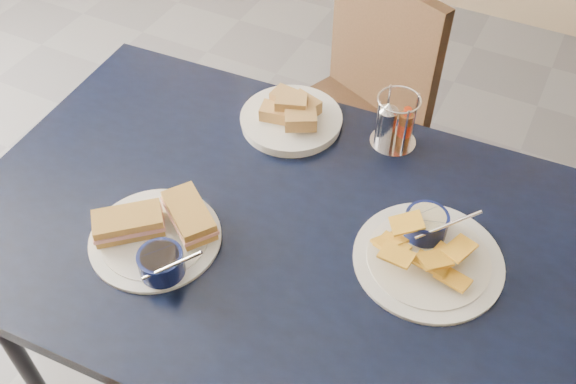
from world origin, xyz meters
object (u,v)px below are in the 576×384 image
at_px(bread_basket, 291,116).
at_px(condiment_caddy, 394,124).
at_px(sandwich_plate, 158,234).
at_px(plantain_plate, 427,248).
at_px(dining_table, 268,240).
at_px(chair_far, 349,97).

xyz_separation_m(bread_basket, condiment_caddy, (0.24, 0.05, 0.03)).
bearing_deg(sandwich_plate, condiment_caddy, 57.72).
bearing_deg(plantain_plate, bread_basket, 151.21).
relative_size(sandwich_plate, bread_basket, 1.23).
bearing_deg(plantain_plate, sandwich_plate, -156.35).
bearing_deg(dining_table, chair_far, 98.79).
bearing_deg(bread_basket, condiment_caddy, 11.91).
relative_size(chair_far, sandwich_plate, 2.92).
bearing_deg(bread_basket, chair_far, 92.64).
height_order(dining_table, plantain_plate, plantain_plate).
xyz_separation_m(plantain_plate, bread_basket, (-0.43, 0.23, 0.01)).
bearing_deg(chair_far, plantain_plate, -56.92).
bearing_deg(condiment_caddy, sandwich_plate, -122.28).
bearing_deg(bread_basket, dining_table, -72.56).
distance_m(chair_far, plantain_plate, 0.86).
height_order(sandwich_plate, plantain_plate, same).
height_order(chair_far, bread_basket, chair_far).
relative_size(dining_table, sandwich_plate, 4.48).
bearing_deg(plantain_plate, condiment_caddy, 122.82).
distance_m(chair_far, sandwich_plate, 0.95).
bearing_deg(chair_far, sandwich_plate, -93.55).
height_order(dining_table, chair_far, chair_far).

